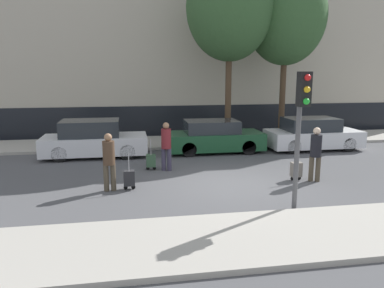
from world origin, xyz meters
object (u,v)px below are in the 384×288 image
object	(u,v)px
trolley_left	(129,178)
bare_tree_down_street	(286,16)
pedestrian_right	(316,151)
traffic_light	(301,113)
parked_car_2	(312,135)
trolley_right	(296,170)
trolley_center	(151,161)
pedestrian_center	(166,143)
bare_tree_near_crossing	(230,7)
parked_car_0	(94,140)
pedestrian_left	(109,159)
parked_car_1	(214,137)

from	to	relation	value
trolley_left	bare_tree_down_street	world-z (taller)	bare_tree_down_street
pedestrian_right	traffic_light	world-z (taller)	traffic_light
parked_car_2	trolley_right	world-z (taller)	parked_car_2
trolley_left	pedestrian_right	bearing A→B (deg)	-1.53
trolley_center	traffic_light	bearing A→B (deg)	-54.33
trolley_left	trolley_right	world-z (taller)	trolley_right
pedestrian_right	pedestrian_center	bearing A→B (deg)	177.04
traffic_light	bare_tree_near_crossing	xyz separation A→B (m)	(0.56, 8.53, 3.73)
parked_car_2	trolley_left	bearing A→B (deg)	-150.87
trolley_right	pedestrian_center	bearing A→B (deg)	154.26
trolley_left	pedestrian_right	distance (m)	5.74
trolley_right	parked_car_0	bearing A→B (deg)	145.11
trolley_right	bare_tree_down_street	bearing A→B (deg)	71.20
traffic_light	bare_tree_down_street	world-z (taller)	bare_tree_down_street
pedestrian_center	pedestrian_left	bearing A→B (deg)	-116.31
pedestrian_left	trolley_left	distance (m)	0.82
pedestrian_right	traffic_light	bearing A→B (deg)	-103.66
parked_car_0	trolley_center	bearing A→B (deg)	-50.02
parked_car_0	bare_tree_down_street	bearing A→B (deg)	11.47
parked_car_2	trolley_center	size ratio (longest dim) A/B	3.70
bare_tree_down_street	parked_car_1	bearing A→B (deg)	-154.72
pedestrian_left	pedestrian_center	xyz separation A→B (m)	(1.84, 1.97, 0.00)
parked_car_1	trolley_center	world-z (taller)	parked_car_1
parked_car_2	bare_tree_down_street	size ratio (longest dim) A/B	0.50
parked_car_2	bare_tree_near_crossing	distance (m)	6.67
bare_tree_down_street	parked_car_0	bearing A→B (deg)	-168.53
parked_car_1	trolley_right	distance (m)	4.85
parked_car_1	trolley_right	size ratio (longest dim) A/B	3.60
parked_car_1	traffic_light	world-z (taller)	traffic_light
trolley_left	trolley_right	xyz separation A→B (m)	(5.20, 0.06, 0.01)
pedestrian_left	trolley_left	world-z (taller)	pedestrian_left
parked_car_0	pedestrian_center	world-z (taller)	pedestrian_center
pedestrian_left	pedestrian_right	size ratio (longest dim) A/B	0.98
trolley_left	parked_car_1	bearing A→B (deg)	52.08
pedestrian_right	trolley_right	size ratio (longest dim) A/B	1.53
trolley_right	trolley_center	bearing A→B (deg)	155.28
traffic_light	bare_tree_down_street	bearing A→B (deg)	69.41
trolley_center	traffic_light	world-z (taller)	traffic_light
trolley_center	traffic_light	size ratio (longest dim) A/B	0.32
parked_car_1	traffic_light	bearing A→B (deg)	-86.57
parked_car_1	trolley_left	bearing A→B (deg)	-127.92
trolley_center	pedestrian_center	bearing A→B (deg)	-16.59
parked_car_1	trolley_left	size ratio (longest dim) A/B	3.64
traffic_light	pedestrian_left	bearing A→B (deg)	152.13
pedestrian_left	traffic_light	size ratio (longest dim) A/B	0.50
trolley_right	traffic_light	world-z (taller)	traffic_light
trolley_left	bare_tree_down_street	distance (m)	11.22
trolley_left	bare_tree_down_street	bearing A→B (deg)	41.02
trolley_center	parked_car_2	bearing A→B (deg)	18.06
trolley_left	bare_tree_down_street	size ratio (longest dim) A/B	0.14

